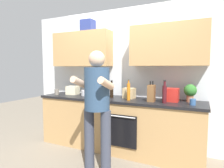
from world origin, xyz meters
TOP-DOWN VIEW (x-y plane):
  - ground_plane at (0.00, 0.00)m, footprint 12.00×12.00m
  - back_wall_unit at (-0.00, 0.27)m, footprint 4.00×0.38m
  - counter at (0.00, -0.00)m, footprint 2.84×0.67m
  - person_standing at (0.04, -0.74)m, footprint 0.49×0.45m
  - bottle_wine at (0.82, -0.13)m, footprint 0.06×0.06m
  - bottle_vinegar at (-0.31, -0.20)m, footprint 0.05×0.05m
  - bottle_juice at (0.26, -0.12)m, footprint 0.05×0.05m
  - bottle_oil at (-0.34, 0.01)m, footprint 0.06×0.06m
  - bottle_soy at (-0.11, 0.03)m, footprint 0.06×0.06m
  - cup_stoneware at (-1.21, -0.12)m, footprint 0.08×0.08m
  - cup_tea at (1.20, -0.10)m, footprint 0.08×0.08m
  - mixing_bowl at (-0.63, 0.06)m, footprint 0.23×0.23m
  - knife_block at (0.61, -0.07)m, footprint 0.10×0.14m
  - potted_herb at (1.16, 0.15)m, footprint 0.19×0.19m
  - grocery_bag_rice at (-0.97, 0.06)m, footprint 0.23×0.21m
  - grocery_bag_bread at (0.20, 0.08)m, footprint 0.20×0.17m
  - grocery_bag_crisps at (0.90, 0.08)m, footprint 0.20×0.21m

SIDE VIEW (x-z plane):
  - ground_plane at x=0.00m, z-range 0.00..0.00m
  - counter at x=0.00m, z-range 0.00..0.90m
  - cup_tea at x=1.20m, z-range 0.90..0.99m
  - mixing_bowl at x=-0.63m, z-range 0.90..1.00m
  - cup_stoneware at x=-1.21m, z-range 0.90..1.01m
  - person_standing at x=0.04m, z-range 0.15..1.79m
  - grocery_bag_rice at x=-0.97m, z-range 0.90..1.06m
  - bottle_oil at x=-0.34m, z-range 0.88..1.09m
  - grocery_bag_bread at x=0.20m, z-range 0.90..1.08m
  - grocery_bag_crisps at x=0.90m, z-range 0.90..1.10m
  - bottle_vinegar at x=-0.31m, z-range 0.88..1.13m
  - bottle_soy at x=-0.11m, z-range 0.88..1.18m
  - knife_block at x=0.61m, z-range 0.87..1.19m
  - bottle_juice at x=0.26m, z-range 0.88..1.21m
  - bottle_wine at x=0.82m, z-range 0.87..1.22m
  - potted_herb at x=1.16m, z-range 0.92..1.20m
  - back_wall_unit at x=0.00m, z-range 0.25..2.75m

